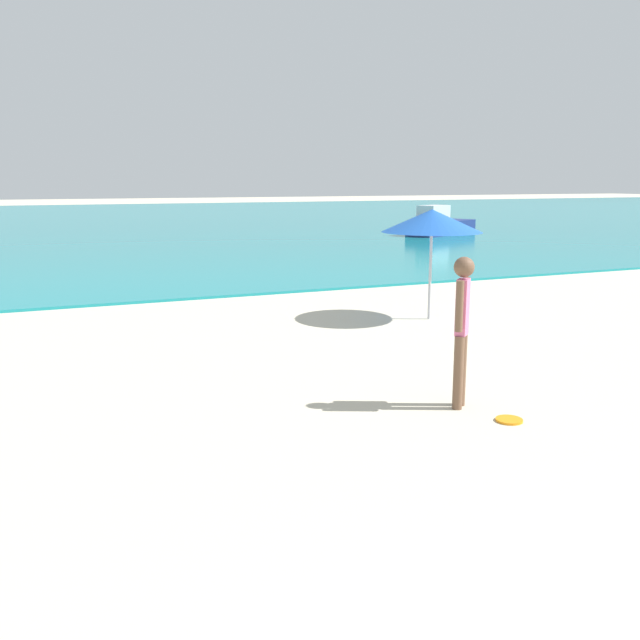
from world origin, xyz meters
name	(u,v)px	position (x,y,z in m)	size (l,w,h in m)	color
water	(69,222)	(0.00, 45.61, 0.03)	(160.00, 60.00, 0.06)	teal
person_standing	(462,323)	(1.58, 7.48, 0.96)	(0.31, 0.29, 1.69)	brown
frisbee	(509,420)	(1.80, 6.88, 0.01)	(0.28, 0.28, 0.03)	orange
boat_near	(440,225)	(14.70, 27.99, 0.52)	(4.10, 2.80, 1.34)	navy
beach_umbrella	(432,221)	(3.97, 11.90, 1.79)	(1.80, 1.80, 1.99)	#B7B7BC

